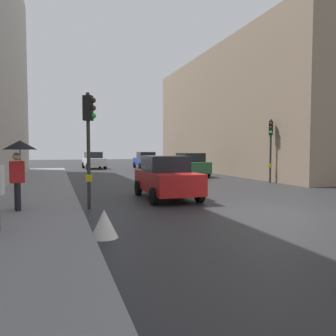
{
  "coord_description": "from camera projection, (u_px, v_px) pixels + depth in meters",
  "views": [
    {
      "loc": [
        -6.71,
        -8.83,
        2.02
      ],
      "look_at": [
        -1.41,
        6.81,
        1.1
      ],
      "focal_mm": 35.4,
      "sensor_mm": 36.0,
      "label": 1
    }
  ],
  "objects": [
    {
      "name": "car_white_compact",
      "position": [
        94.0,
        160.0,
        35.03
      ],
      "size": [
        2.25,
        4.32,
        1.76
      ],
      "color": "silver",
      "rests_on": "ground"
    },
    {
      "name": "sidewalk_kerb",
      "position": [
        36.0,
        196.0,
        13.87
      ],
      "size": [
        3.17,
        40.0,
        0.16
      ],
      "primitive_type": "cube",
      "color": "gray",
      "rests_on": "ground"
    },
    {
      "name": "traffic_light_mid_street",
      "position": [
        271.0,
        139.0,
        20.05
      ],
      "size": [
        0.38,
        0.44,
        3.84
      ],
      "color": "#2D2D2D",
      "rests_on": "ground"
    },
    {
      "name": "ground_plane",
      "position": [
        278.0,
        213.0,
        10.61
      ],
      "size": [
        120.0,
        120.0,
        0.0
      ],
      "primitive_type": "plane",
      "color": "#28282B"
    },
    {
      "name": "traffic_light_near_right",
      "position": [
        89.0,
        129.0,
        11.22
      ],
      "size": [
        0.45,
        0.35,
        3.94
      ],
      "color": "#2D2D2D",
      "rests_on": "ground"
    },
    {
      "name": "warning_sign_triangle",
      "position": [
        104.0,
        224.0,
        7.57
      ],
      "size": [
        0.64,
        0.64,
        0.65
      ],
      "primitive_type": "cone",
      "color": "silver",
      "rests_on": "ground"
    },
    {
      "name": "car_red_sedan",
      "position": [
        166.0,
        177.0,
        13.67
      ],
      "size": [
        2.09,
        4.24,
        1.76
      ],
      "color": "red",
      "rests_on": "ground"
    },
    {
      "name": "pedestrian_with_umbrella",
      "position": [
        19.0,
        155.0,
        10.05
      ],
      "size": [
        1.0,
        1.0,
        2.14
      ],
      "color": "black",
      "rests_on": "sidewalk_kerb"
    },
    {
      "name": "car_green_estate",
      "position": [
        189.0,
        165.0,
        24.96
      ],
      "size": [
        2.04,
        4.21,
        1.76
      ],
      "color": "#2D6038",
      "rests_on": "ground"
    },
    {
      "name": "car_blue_van",
      "position": [
        145.0,
        160.0,
        35.51
      ],
      "size": [
        2.06,
        4.22,
        1.76
      ],
      "color": "navy",
      "rests_on": "ground"
    },
    {
      "name": "building_facade_right",
      "position": [
        265.0,
        114.0,
        31.08
      ],
      "size": [
        12.0,
        25.26,
        10.67
      ],
      "primitive_type": "cube",
      "color": "gray",
      "rests_on": "ground"
    }
  ]
}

